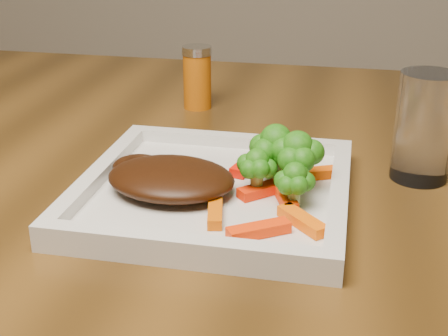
% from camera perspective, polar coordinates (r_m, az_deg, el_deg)
% --- Properties ---
extents(plate, '(0.27, 0.27, 0.01)m').
position_cam_1_polar(plate, '(0.64, -0.87, -2.46)').
color(plate, silver).
rests_on(plate, dining_table).
extents(steak, '(0.14, 0.12, 0.03)m').
position_cam_1_polar(steak, '(0.63, -4.87, -0.94)').
color(steak, '#341707').
rests_on(steak, plate).
extents(broccoli_0, '(0.07, 0.07, 0.07)m').
position_cam_1_polar(broccoli_0, '(0.64, 4.73, 1.40)').
color(broccoli_0, '#155B0F').
rests_on(broccoli_0, plate).
extents(broccoli_1, '(0.08, 0.08, 0.06)m').
position_cam_1_polar(broccoli_1, '(0.63, 6.66, 0.58)').
color(broccoli_1, '#116913').
rests_on(broccoli_1, plate).
extents(broccoli_2, '(0.05, 0.05, 0.06)m').
position_cam_1_polar(broccoli_2, '(0.60, 6.48, -1.06)').
color(broccoli_2, '#215E0F').
rests_on(broccoli_2, plate).
extents(broccoli_3, '(0.05, 0.05, 0.06)m').
position_cam_1_polar(broccoli_3, '(0.62, 3.03, 0.23)').
color(broccoli_3, '#316E12').
rests_on(broccoli_3, plate).
extents(carrot_0, '(0.06, 0.04, 0.01)m').
position_cam_1_polar(carrot_0, '(0.55, 3.19, -5.68)').
color(carrot_0, '#FF3504').
rests_on(carrot_0, plate).
extents(carrot_1, '(0.05, 0.05, 0.01)m').
position_cam_1_polar(carrot_1, '(0.57, 7.18, -4.80)').
color(carrot_1, '#FC6304').
rests_on(carrot_1, plate).
extents(carrot_2, '(0.02, 0.05, 0.01)m').
position_cam_1_polar(carrot_2, '(0.58, -0.82, -4.17)').
color(carrot_2, '#D65903').
rests_on(carrot_2, plate).
extents(carrot_3, '(0.06, 0.04, 0.01)m').
position_cam_1_polar(carrot_3, '(0.67, 8.67, -0.45)').
color(carrot_3, '#E85003').
rests_on(carrot_3, plate).
extents(carrot_4, '(0.03, 0.07, 0.01)m').
position_cam_1_polar(carrot_4, '(0.69, 2.23, 0.37)').
color(carrot_4, red).
rests_on(carrot_4, plate).
extents(carrot_5, '(0.03, 0.05, 0.01)m').
position_cam_1_polar(carrot_5, '(0.62, 5.63, -2.66)').
color(carrot_5, '#FD3804').
rests_on(carrot_5, plate).
extents(carrot_6, '(0.06, 0.05, 0.01)m').
position_cam_1_polar(carrot_6, '(0.63, 3.87, -1.90)').
color(carrot_6, '#F22603').
rests_on(carrot_6, plate).
extents(spice_shaker, '(0.05, 0.05, 0.09)m').
position_cam_1_polar(spice_shaker, '(0.92, -2.46, 8.27)').
color(spice_shaker, '#AE5409').
rests_on(spice_shaker, dining_table).
extents(drinking_glass, '(0.08, 0.08, 0.12)m').
position_cam_1_polar(drinking_glass, '(0.71, 17.84, 3.58)').
color(drinking_glass, white).
rests_on(drinking_glass, dining_table).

